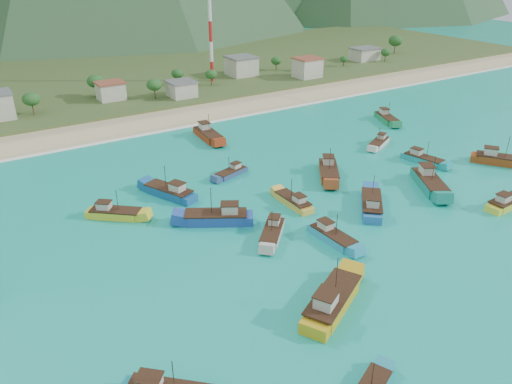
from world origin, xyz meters
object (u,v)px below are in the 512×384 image
boat_3 (332,302)px  boat_6 (208,135)px  boat_10 (293,202)px  boat_25 (386,119)px  radio_tower (210,21)px  boat_19 (115,214)px  boat_11 (329,172)px  boat_14 (272,233)px  boat_30 (379,143)px  boat_27 (500,160)px  boat_15 (231,173)px  boat_20 (508,203)px  boat_16 (371,205)px  boat_31 (170,192)px  boat_1 (429,183)px  boat_22 (217,218)px  boat_9 (332,237)px  boat_4 (423,160)px

boat_3 → boat_6: bearing=137.6°
boat_10 → boat_25: 60.78m
radio_tower → boat_19: bearing=-128.0°
boat_11 → boat_14: bearing=66.4°
radio_tower → boat_30: 81.79m
boat_27 → boat_15: bearing=-60.8°
boat_10 → boat_25: (53.84, 28.20, 0.15)m
boat_25 → boat_20: bearing=91.0°
boat_16 → boat_31: size_ratio=0.93×
boat_3 → boat_27: 69.16m
boat_10 → boat_15: size_ratio=1.09×
boat_1 → boat_3: boat_3 is taller
boat_25 → boat_11: bearing=50.1°
radio_tower → boat_19: (-62.50, -79.90, -21.69)m
boat_6 → boat_22: boat_22 is taller
boat_15 → boat_19: 28.15m
boat_14 → boat_22: 10.94m
boat_30 → radio_tower: bearing=-22.3°
boat_6 → boat_9: bearing=89.1°
boat_27 → boat_30: boat_27 is taller
boat_4 → boat_16: bearing=11.0°
boat_30 → boat_31: bearing=61.9°
radio_tower → boat_20: 118.08m
boat_15 → boat_16: boat_16 is taller
boat_6 → boat_27: (49.02, -51.43, -0.03)m
boat_1 → boat_14: boat_1 is taller
boat_31 → boat_27: bearing=-42.9°
boat_31 → boat_6: bearing=26.3°
boat_4 → boat_10: boat_4 is taller
boat_1 → boat_10: 29.83m
boat_14 → boat_31: bearing=-26.3°
boat_10 → boat_20: 41.25m
boat_1 → boat_6: (-24.98, 51.38, -0.08)m
boat_16 → boat_31: (-30.19, 25.71, -0.03)m
boat_10 → boat_20: (34.58, -22.50, 0.10)m
boat_9 → boat_25: size_ratio=0.89×
boat_20 → boat_31: boat_31 is taller
boat_6 → boat_9: 57.22m
boat_6 → boat_20: size_ratio=1.20×
boat_27 → boat_19: bearing=-49.5°
boat_19 → boat_20: bearing=101.2°
boat_4 → boat_6: (-34.63, 41.42, 0.26)m
boat_16 → boat_3: bearing=-101.6°
radio_tower → boat_6: radio_tower is taller
boat_3 → boat_27: bearing=77.6°
boat_22 → boat_9: bearing=-108.8°
radio_tower → boat_6: 61.93m
boat_3 → boat_30: 67.05m
boat_3 → boat_31: size_ratio=1.14×
boat_16 → boat_27: boat_27 is taller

